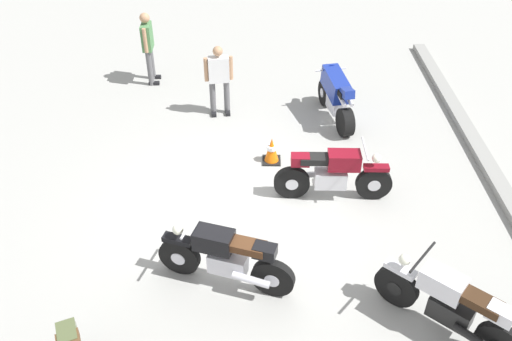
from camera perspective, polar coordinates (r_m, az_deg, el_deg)
The scene contains 9 objects.
ground_plane at distance 9.17m, azimuth -0.81°, elevation -4.10°, with size 40.00×40.00×0.00m, color #9E9E99.
curb_edge at distance 10.09m, azimuth 26.34°, elevation -3.67°, with size 14.00×0.30×0.15m, color gray.
motorcycle_silver_cruiser at distance 7.44m, azimuth 20.47°, elevation -13.65°, with size 1.43×1.68×1.09m.
motorcycle_black_cruiser at distance 7.57m, azimuth -3.39°, elevation -9.52°, with size 0.89×2.04×1.09m.
motorcycle_blue_sportbike at distance 11.52m, azimuth 8.77°, elevation 8.25°, with size 1.94×0.78×1.14m.
motorcycle_maroon_cruiser at distance 9.17m, azimuth 8.46°, elevation -0.38°, with size 0.70×2.09×1.09m.
person_in_green_shirt at distance 13.10m, azimuth -11.79°, elevation 13.53°, with size 0.67×0.32×1.76m.
person_in_white_shirt at distance 11.48m, azimuth -4.10°, elevation 10.23°, with size 0.37×0.63×1.60m.
traffic_cone at distance 10.14m, azimuth 1.73°, elevation 2.24°, with size 0.36×0.36×0.53m.
Camera 1 is at (6.96, 0.26, 5.96)m, focal length 36.39 mm.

